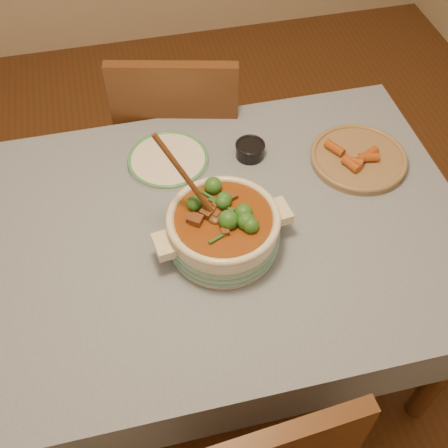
{
  "coord_description": "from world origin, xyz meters",
  "views": [
    {
      "loc": [
        -0.15,
        -1.04,
        2.07
      ],
      "look_at": [
        0.08,
        -0.08,
        0.87
      ],
      "focal_mm": 45.0,
      "sensor_mm": 36.0,
      "label": 1
    }
  ],
  "objects_px": {
    "dining_table": "(195,250)",
    "condiment_bowl": "(250,149)",
    "stew_casserole": "(223,228)",
    "fried_plate": "(359,157)",
    "white_plate": "(168,160)",
    "chair_far": "(180,136)"
  },
  "relations": [
    {
      "from": "condiment_bowl",
      "to": "dining_table",
      "type": "bearing_deg",
      "value": -131.84
    },
    {
      "from": "condiment_bowl",
      "to": "stew_casserole",
      "type": "bearing_deg",
      "value": -116.55
    },
    {
      "from": "stew_casserole",
      "to": "chair_far",
      "type": "xyz_separation_m",
      "value": [
        -0.01,
        0.73,
        -0.29
      ]
    },
    {
      "from": "dining_table",
      "to": "white_plate",
      "type": "distance_m",
      "value": 0.33
    },
    {
      "from": "condiment_bowl",
      "to": "fried_plate",
      "type": "xyz_separation_m",
      "value": [
        0.34,
        -0.11,
        -0.01
      ]
    },
    {
      "from": "stew_casserole",
      "to": "fried_plate",
      "type": "relative_size",
      "value": 0.99
    },
    {
      "from": "dining_table",
      "to": "stew_casserole",
      "type": "bearing_deg",
      "value": -41.83
    },
    {
      "from": "dining_table",
      "to": "fried_plate",
      "type": "relative_size",
      "value": 4.06
    },
    {
      "from": "dining_table",
      "to": "fried_plate",
      "type": "height_order",
      "value": "fried_plate"
    },
    {
      "from": "white_plate",
      "to": "condiment_bowl",
      "type": "height_order",
      "value": "condiment_bowl"
    },
    {
      "from": "white_plate",
      "to": "condiment_bowl",
      "type": "distance_m",
      "value": 0.27
    },
    {
      "from": "stew_casserole",
      "to": "dining_table",
      "type": "bearing_deg",
      "value": 138.17
    },
    {
      "from": "dining_table",
      "to": "fried_plate",
      "type": "xyz_separation_m",
      "value": [
        0.59,
        0.17,
        0.11
      ]
    },
    {
      "from": "condiment_bowl",
      "to": "fried_plate",
      "type": "distance_m",
      "value": 0.36
    },
    {
      "from": "stew_casserole",
      "to": "condiment_bowl",
      "type": "xyz_separation_m",
      "value": [
        0.17,
        0.35,
        -0.05
      ]
    },
    {
      "from": "dining_table",
      "to": "condiment_bowl",
      "type": "xyz_separation_m",
      "value": [
        0.25,
        0.28,
        0.12
      ]
    },
    {
      "from": "dining_table",
      "to": "stew_casserole",
      "type": "relative_size",
      "value": 4.1
    },
    {
      "from": "white_plate",
      "to": "condiment_bowl",
      "type": "relative_size",
      "value": 2.29
    },
    {
      "from": "dining_table",
      "to": "stew_casserole",
      "type": "height_order",
      "value": "stew_casserole"
    },
    {
      "from": "white_plate",
      "to": "stew_casserole",
      "type": "bearing_deg",
      "value": -75.23
    },
    {
      "from": "white_plate",
      "to": "fried_plate",
      "type": "distance_m",
      "value": 0.63
    },
    {
      "from": "dining_table",
      "to": "fried_plate",
      "type": "bearing_deg",
      "value": 15.85
    }
  ]
}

